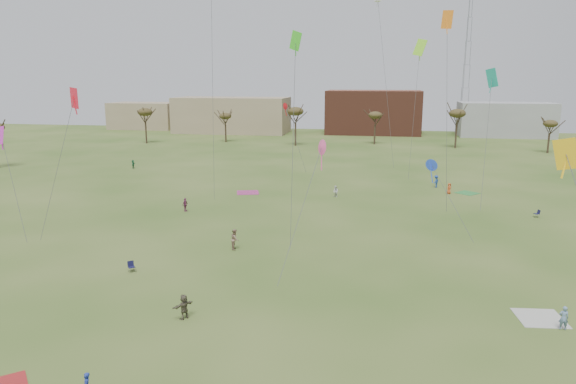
# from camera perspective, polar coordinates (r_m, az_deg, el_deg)

# --- Properties ---
(ground) EXTENTS (260.00, 260.00, 0.00)m
(ground) POSITION_cam_1_polar(r_m,az_deg,el_deg) (37.42, -3.35, -12.12)
(ground) COLOR #315119
(ground) RESTS_ON ground
(spectator_fore_b) EXTENTS (0.85, 1.01, 1.88)m
(spectator_fore_b) POSITION_cam_1_polar(r_m,az_deg,el_deg) (48.92, -5.71, -5.07)
(spectator_fore_b) COLOR #93725D
(spectator_fore_b) RESTS_ON ground
(spectator_fore_c) EXTENTS (1.26, 1.56, 1.67)m
(spectator_fore_c) POSITION_cam_1_polar(r_m,az_deg,el_deg) (35.88, -11.11, -11.99)
(spectator_fore_c) COLOR brown
(spectator_fore_c) RESTS_ON ground
(flyer_mid_c) EXTENTS (0.58, 0.39, 1.56)m
(flyer_mid_c) POSITION_cam_1_polar(r_m,az_deg,el_deg) (37.95, 27.49, -11.91)
(flyer_mid_c) COLOR #6886AD
(flyer_mid_c) RESTS_ON ground
(spectator_mid_d) EXTENTS (0.60, 1.01, 1.61)m
(spectator_mid_d) POSITION_cam_1_polar(r_m,az_deg,el_deg) (63.48, -10.98, -1.35)
(spectator_mid_d) COLOR #8C3A67
(spectator_mid_d) RESTS_ON ground
(spectator_mid_e) EXTENTS (0.93, 0.90, 1.51)m
(spectator_mid_e) POSITION_cam_1_polar(r_m,az_deg,el_deg) (70.10, 5.15, 0.06)
(spectator_mid_e) COLOR silver
(spectator_mid_e) RESTS_ON ground
(flyer_far_a) EXTENTS (0.70, 1.41, 1.46)m
(flyer_far_a) POSITION_cam_1_polar(r_m,az_deg,el_deg) (96.12, -16.30, 2.89)
(flyer_far_a) COLOR #246D45
(flyer_far_a) RESTS_ON ground
(flyer_far_b) EXTENTS (0.86, 0.82, 1.48)m
(flyer_far_b) POSITION_cam_1_polar(r_m,az_deg,el_deg) (75.08, 16.92, 0.37)
(flyer_far_b) COLOR #C64F21
(flyer_far_b) RESTS_ON ground
(flyer_far_c) EXTENTS (1.16, 1.32, 1.78)m
(flyer_far_c) POSITION_cam_1_polar(r_m,az_deg,el_deg) (78.91, 15.62, 1.11)
(flyer_far_c) COLOR #1F4091
(flyer_far_c) RESTS_ON ground
(blanket_cream) EXTENTS (3.19, 3.19, 0.03)m
(blanket_cream) POSITION_cam_1_polar(r_m,az_deg,el_deg) (39.24, 25.44, -12.15)
(blanket_cream) COLOR beige
(blanket_cream) RESTS_ON ground
(blanket_plum) EXTENTS (3.66, 3.66, 0.03)m
(blanket_plum) POSITION_cam_1_polar(r_m,az_deg,el_deg) (72.91, -4.34, -0.06)
(blanket_plum) COLOR #AB3476
(blanket_plum) RESTS_ON ground
(blanket_olive) EXTENTS (3.61, 3.61, 0.03)m
(blanket_olive) POSITION_cam_1_polar(r_m,az_deg,el_deg) (76.41, 18.69, -0.11)
(blanket_olive) COLOR #31883C
(blanket_olive) RESTS_ON ground
(camp_chair_left) EXTENTS (0.74, 0.74, 0.87)m
(camp_chair_left) POSITION_cam_1_polar(r_m,az_deg,el_deg) (45.16, -16.45, -7.92)
(camp_chair_left) COLOR #141437
(camp_chair_left) RESTS_ON ground
(camp_chair_right) EXTENTS (0.66, 0.63, 0.87)m
(camp_chair_right) POSITION_cam_1_polar(r_m,az_deg,el_deg) (66.01, 25.15, -2.27)
(camp_chair_right) COLOR #16153A
(camp_chair_right) RESTS_ON ground
(kites_aloft) EXTENTS (47.61, 67.33, 27.85)m
(kites_aloft) POSITION_cam_1_polar(r_m,az_deg,el_deg) (69.74, 3.98, 17.31)
(kites_aloft) COLOR red
(kites_aloft) RESTS_ON ground
(tree_line) EXTENTS (117.44, 49.32, 8.91)m
(tree_line) POSITION_cam_1_polar(r_m,az_deg,el_deg) (113.09, 4.69, 7.90)
(tree_line) COLOR #3A2B1E
(tree_line) RESTS_ON ground
(building_tan) EXTENTS (32.00, 14.00, 10.00)m
(building_tan) POSITION_cam_1_polar(r_m,az_deg,el_deg) (154.64, -6.03, 8.22)
(building_tan) COLOR #937F60
(building_tan) RESTS_ON ground
(building_brick) EXTENTS (26.00, 16.00, 12.00)m
(building_brick) POSITION_cam_1_polar(r_m,az_deg,el_deg) (153.45, 9.16, 8.48)
(building_brick) COLOR brown
(building_brick) RESTS_ON ground
(building_grey) EXTENTS (24.00, 12.00, 9.00)m
(building_grey) POSITION_cam_1_polar(r_m,az_deg,el_deg) (154.83, 22.28, 7.21)
(building_grey) COLOR gray
(building_grey) RESTS_ON ground
(building_tan_west) EXTENTS (20.00, 12.00, 8.00)m
(building_tan_west) POSITION_cam_1_polar(r_m,az_deg,el_deg) (171.90, -15.10, 7.93)
(building_tan_west) COLOR #937F60
(building_tan_west) RESTS_ON ground
(radio_tower) EXTENTS (1.51, 1.72, 41.00)m
(radio_tower) POSITION_cam_1_polar(r_m,az_deg,el_deg) (159.68, 18.60, 12.90)
(radio_tower) COLOR #9EA3A8
(radio_tower) RESTS_ON ground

